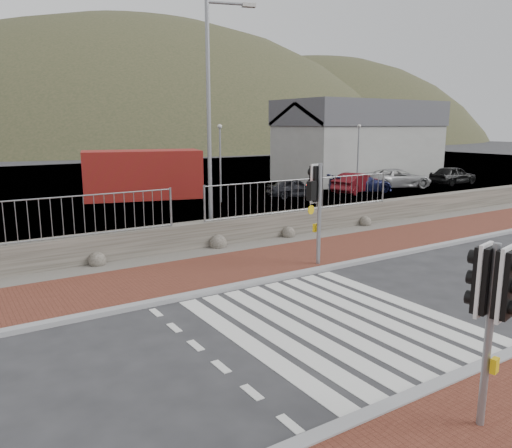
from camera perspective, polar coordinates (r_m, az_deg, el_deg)
ground at (r=10.94m, az=8.83°, el=-10.91°), size 220.00×220.00×0.00m
sidewalk_far at (r=14.40m, az=-3.14°, el=-5.13°), size 40.00×3.00×0.08m
kerb_near at (r=9.12m, az=21.91°, el=-16.03°), size 40.00×0.25×0.12m
kerb_far at (r=13.17m, az=0.12°, el=-6.66°), size 40.00×0.25×0.12m
zebra_crossing at (r=10.94m, az=8.83°, el=-10.88°), size 4.62×5.60×0.01m
gravel_strip at (r=16.11m, az=-6.66°, el=-3.44°), size 40.00×1.50×0.06m
stone_wall at (r=16.71m, az=-7.91°, el=-1.45°), size 40.00×0.60×0.90m
railing at (r=16.33m, az=-7.81°, el=3.14°), size 18.07×0.07×1.22m
quay at (r=36.30m, az=-21.78°, el=4.01°), size 120.00×40.00×0.50m
harbor_building at (r=38.36m, az=11.76°, el=9.33°), size 12.20×6.20×5.80m
hills_backdrop at (r=100.13m, az=-23.78°, el=-5.41°), size 254.00×90.00×100.00m
traffic_signal_near at (r=7.24m, az=25.38°, el=-7.66°), size 0.42×0.30×2.63m
traffic_signal_far at (r=14.42m, az=7.20°, el=3.59°), size 0.74×0.36×3.03m
streetlight at (r=17.63m, az=-4.97°, el=12.85°), size 1.69×0.69×8.17m
shipping_container at (r=28.98m, az=-12.83°, el=5.55°), size 6.89×4.20×2.68m
car_a at (r=28.58m, az=4.47°, el=4.12°), size 3.44×2.10×1.09m
car_b at (r=31.06m, az=11.39°, el=4.63°), size 3.95×2.28×1.23m
car_c at (r=31.43m, az=11.87°, el=4.63°), size 4.28×2.62×1.16m
car_d at (r=34.09m, az=15.84°, el=5.03°), size 4.95×3.30×1.26m
car_e at (r=37.34m, az=21.58°, el=5.20°), size 3.79×1.57×1.28m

